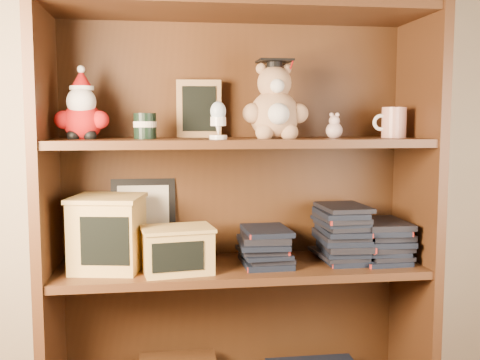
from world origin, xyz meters
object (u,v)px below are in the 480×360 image
at_px(bookcase, 237,191).
at_px(teacher_mug, 393,122).
at_px(grad_teddy_bear, 275,108).
at_px(treats_box, 108,232).

xyz_separation_m(bookcase, teacher_mug, (0.50, -0.05, 0.22)).
bearing_deg(bookcase, teacher_mug, -5.78).
bearing_deg(teacher_mug, grad_teddy_bear, -178.89).
xyz_separation_m(bookcase, grad_teddy_bear, (0.11, -0.06, 0.27)).
height_order(bookcase, grad_teddy_bear, bookcase).
height_order(bookcase, teacher_mug, bookcase).
relative_size(bookcase, grad_teddy_bear, 6.41).
relative_size(bookcase, treats_box, 6.63).
bearing_deg(bookcase, treats_box, -172.75).
relative_size(grad_teddy_bear, teacher_mug, 2.26).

